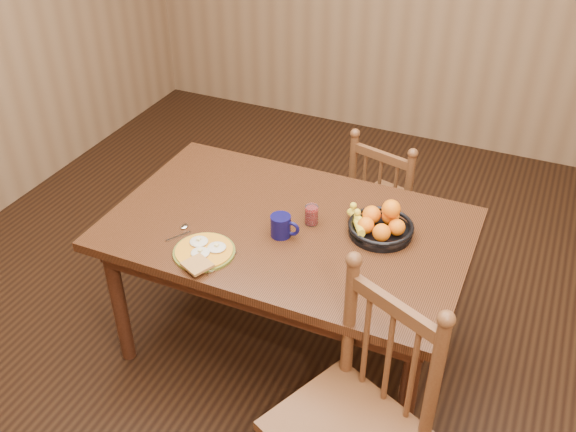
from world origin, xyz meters
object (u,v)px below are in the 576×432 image
at_px(coffee_mug, 282,226).
at_px(chair_far, 389,208).
at_px(chair_near, 354,421).
at_px(breakfast_plate, 204,252).
at_px(fruit_bowl, 380,225).
at_px(dining_table, 288,240).

bearing_deg(coffee_mug, chair_far, 72.78).
bearing_deg(chair_near, breakfast_plate, -179.92).
height_order(chair_near, fruit_bowl, chair_near).
distance_m(chair_far, coffee_mug, 0.96).
bearing_deg(breakfast_plate, dining_table, 54.37).
xyz_separation_m(dining_table, fruit_bowl, (0.39, 0.11, 0.13)).
height_order(dining_table, coffee_mug, coffee_mug).
height_order(dining_table, chair_far, chair_far).
relative_size(chair_far, breakfast_plate, 2.97).
bearing_deg(chair_far, dining_table, 85.18).
bearing_deg(fruit_bowl, coffee_mug, -154.15).
distance_m(dining_table, breakfast_plate, 0.42).
bearing_deg(dining_table, coffee_mug, -85.90).
height_order(coffee_mug, fruit_bowl, fruit_bowl).
bearing_deg(fruit_bowl, chair_far, 100.51).
bearing_deg(breakfast_plate, fruit_bowl, 34.84).
xyz_separation_m(chair_far, fruit_bowl, (0.12, -0.67, 0.36)).
relative_size(chair_far, fruit_bowl, 2.79).
xyz_separation_m(chair_near, fruit_bowl, (-0.17, 0.81, 0.29)).
height_order(chair_far, fruit_bowl, fruit_bowl).
height_order(breakfast_plate, coffee_mug, coffee_mug).
distance_m(chair_near, fruit_bowl, 0.87).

